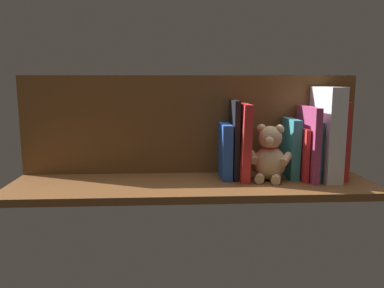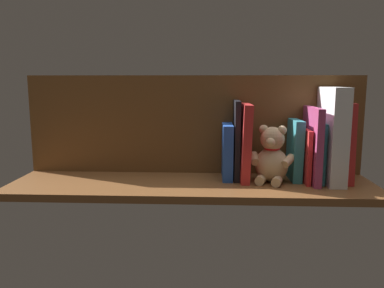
% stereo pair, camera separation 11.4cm
% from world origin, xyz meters
% --- Properties ---
extents(ground_plane, '(1.10, 0.30, 0.02)m').
position_xyz_m(ground_plane, '(0.00, 0.00, -0.01)').
color(ground_plane, brown).
extents(shelf_back_panel, '(1.10, 0.02, 0.32)m').
position_xyz_m(shelf_back_panel, '(0.00, -0.13, 0.16)').
color(shelf_back_panel, brown).
rests_on(shelf_back_panel, ground_plane).
extents(book_0, '(0.03, 0.15, 0.24)m').
position_xyz_m(book_0, '(-0.46, -0.04, 0.12)').
color(book_0, red).
rests_on(book_0, ground_plane).
extents(dictionary_thick_white, '(0.05, 0.18, 0.29)m').
position_xyz_m(dictionary_thick_white, '(-0.42, -0.03, 0.14)').
color(dictionary_thick_white, white).
rests_on(dictionary_thick_white, ground_plane).
extents(book_1, '(0.01, 0.15, 0.18)m').
position_xyz_m(book_1, '(-0.38, -0.04, 0.09)').
color(book_1, teal).
rests_on(book_1, ground_plane).
extents(book_2, '(0.02, 0.18, 0.23)m').
position_xyz_m(book_2, '(-0.36, -0.03, 0.11)').
color(book_2, '#B23F72').
rests_on(book_2, ground_plane).
extents(book_3, '(0.01, 0.15, 0.16)m').
position_xyz_m(book_3, '(-0.34, -0.04, 0.08)').
color(book_3, red).
rests_on(book_3, ground_plane).
extents(book_4, '(0.03, 0.13, 0.19)m').
position_xyz_m(book_4, '(-0.32, -0.05, 0.09)').
color(book_4, teal).
rests_on(book_4, ground_plane).
extents(teddy_bear, '(0.13, 0.13, 0.17)m').
position_xyz_m(teddy_bear, '(-0.24, -0.01, 0.08)').
color(teddy_bear, '#D1B284').
rests_on(teddy_bear, ground_plane).
extents(book_5, '(0.03, 0.15, 0.24)m').
position_xyz_m(book_5, '(-0.16, -0.04, 0.12)').
color(book_5, red).
rests_on(book_5, ground_plane).
extents(book_6, '(0.02, 0.12, 0.24)m').
position_xyz_m(book_6, '(-0.14, -0.05, 0.12)').
color(book_6, black).
rests_on(book_6, ground_plane).
extents(book_7, '(0.03, 0.12, 0.17)m').
position_xyz_m(book_7, '(-0.11, -0.05, 0.09)').
color(book_7, blue).
rests_on(book_7, ground_plane).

